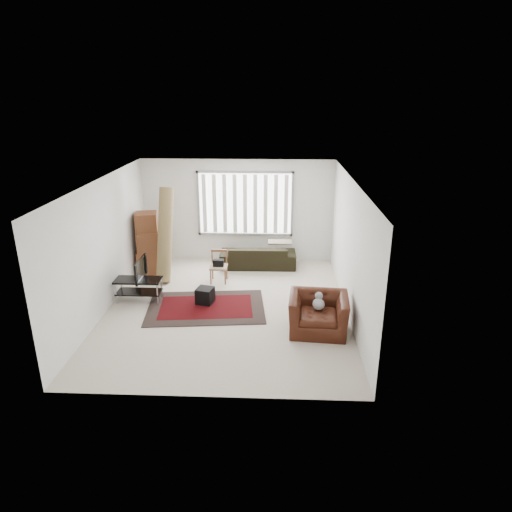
# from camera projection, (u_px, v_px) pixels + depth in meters

# --- Properties ---
(room) EXTENTS (6.00, 6.02, 2.71)m
(room) POSITION_uv_depth(u_px,v_px,m) (230.00, 221.00, 9.54)
(room) COLOR beige
(room) RESTS_ON ground
(persian_rug) EXTENTS (2.59, 1.87, 0.02)m
(persian_rug) POSITION_uv_depth(u_px,v_px,m) (206.00, 307.00, 9.66)
(persian_rug) COLOR black
(persian_rug) RESTS_ON ground
(tv_stand) EXTENTS (1.00, 0.45, 0.50)m
(tv_stand) POSITION_uv_depth(u_px,v_px,m) (139.00, 285.00, 9.88)
(tv_stand) COLOR black
(tv_stand) RESTS_ON ground
(tv) EXTENTS (0.10, 0.81, 0.46)m
(tv) POSITION_uv_depth(u_px,v_px,m) (137.00, 269.00, 9.76)
(tv) COLOR black
(tv) RESTS_ON tv_stand
(subwoofer) EXTENTS (0.41, 0.41, 0.34)m
(subwoofer) POSITION_uv_depth(u_px,v_px,m) (205.00, 295.00, 9.79)
(subwoofer) COLOR black
(subwoofer) RESTS_ON persian_rug
(moving_boxes) EXTENTS (0.73, 0.68, 1.53)m
(moving_boxes) POSITION_uv_depth(u_px,v_px,m) (149.00, 245.00, 11.35)
(moving_boxes) COLOR brown
(moving_boxes) RESTS_ON ground
(white_flatpack) EXTENTS (0.58, 0.29, 0.71)m
(white_flatpack) POSITION_uv_depth(u_px,v_px,m) (152.00, 260.00, 11.36)
(white_flatpack) COLOR silver
(white_flatpack) RESTS_ON ground
(rolled_rug) EXTENTS (0.47, 0.94, 2.24)m
(rolled_rug) POSITION_uv_depth(u_px,v_px,m) (165.00, 235.00, 10.79)
(rolled_rug) COLOR olive
(rolled_rug) RESTS_ON ground
(sofa) EXTENTS (1.96, 0.88, 0.75)m
(sofa) POSITION_uv_depth(u_px,v_px,m) (258.00, 253.00, 11.81)
(sofa) COLOR black
(sofa) RESTS_ON ground
(side_chair) EXTENTS (0.41, 0.41, 0.76)m
(side_chair) POSITION_uv_depth(u_px,v_px,m) (219.00, 265.00, 10.86)
(side_chair) COLOR #977B63
(side_chair) RESTS_ON ground
(armchair) EXTENTS (1.18, 1.05, 0.82)m
(armchair) POSITION_uv_depth(u_px,v_px,m) (318.00, 311.00, 8.61)
(armchair) COLOR #3D170C
(armchair) RESTS_ON ground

